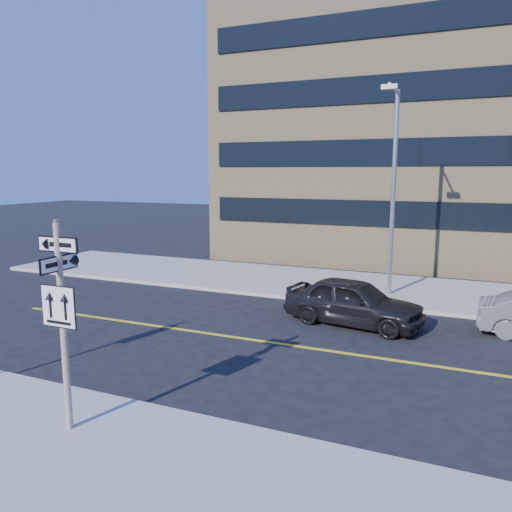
% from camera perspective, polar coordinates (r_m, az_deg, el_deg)
% --- Properties ---
extents(ground, '(120.00, 120.00, 0.00)m').
position_cam_1_polar(ground, '(12.64, -12.36, -14.22)').
color(ground, black).
rests_on(ground, ground).
extents(sign_pole, '(0.92, 0.92, 4.06)m').
position_cam_1_polar(sign_pole, '(10.02, -21.31, -6.23)').
color(sign_pole, silver).
rests_on(sign_pole, near_sidewalk).
extents(parked_car_a, '(2.61, 4.86, 1.57)m').
position_cam_1_polar(parked_car_a, '(16.98, 11.08, -5.15)').
color(parked_car_a, black).
rests_on(parked_car_a, ground).
extents(streetlight_a, '(0.55, 2.25, 8.00)m').
position_cam_1_polar(streetlight_a, '(20.28, 15.38, 8.41)').
color(streetlight_a, gray).
rests_on(streetlight_a, far_sidewalk).
extents(building_brick, '(18.00, 18.00, 18.00)m').
position_cam_1_polar(building_brick, '(34.88, 15.80, 15.74)').
color(building_brick, tan).
rests_on(building_brick, ground).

